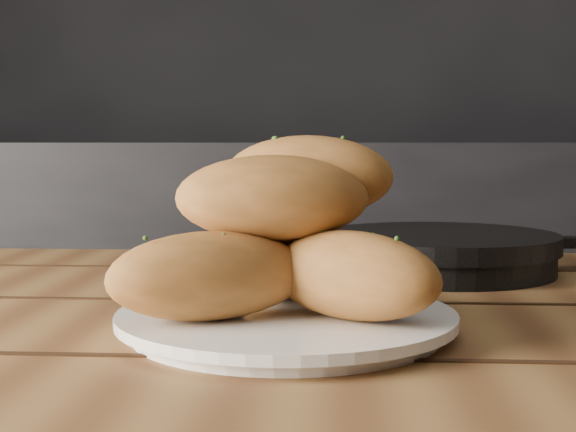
# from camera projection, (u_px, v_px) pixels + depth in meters

# --- Properties ---
(counter) EXTENTS (2.80, 0.60, 0.90)m
(counter) POSITION_uv_depth(u_px,v_px,m) (544.00, 356.00, 1.69)
(counter) COLOR black
(counter) RESTS_ON ground
(plate) EXTENTS (0.26, 0.26, 0.02)m
(plate) POSITION_uv_depth(u_px,v_px,m) (286.00, 322.00, 0.62)
(plate) COLOR white
(plate) RESTS_ON table
(bread_rolls) EXTENTS (0.27, 0.23, 0.14)m
(bread_rolls) POSITION_uv_depth(u_px,v_px,m) (285.00, 237.00, 0.62)
(bread_rolls) COLOR #A8672E
(bread_rolls) RESTS_ON plate
(skillet) EXTENTS (0.40, 0.27, 0.05)m
(skillet) POSITION_uv_depth(u_px,v_px,m) (441.00, 251.00, 0.92)
(skillet) COLOR black
(skillet) RESTS_ON table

